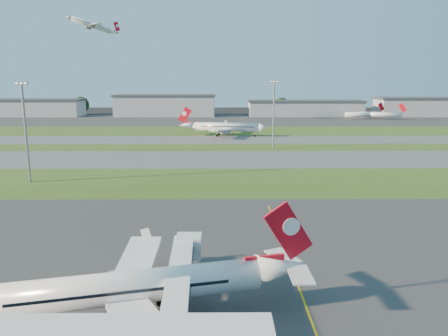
{
  "coord_description": "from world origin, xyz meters",
  "views": [
    {
      "loc": [
        -5.04,
        -59.26,
        26.64
      ],
      "look_at": [
        -4.43,
        35.99,
        7.0
      ],
      "focal_mm": 35.0,
      "sensor_mm": 36.0,
      "label": 1
    }
  ],
  "objects_px": {
    "jet_bridge": "(178,289)",
    "light_mast_west": "(25,126)",
    "mini_jet_far": "(381,114)",
    "light_mast_centre": "(274,110)",
    "airliner_taxiing": "(225,127)",
    "airliner_parked": "(134,288)",
    "mini_jet_near": "(364,114)"
  },
  "relations": [
    {
      "from": "jet_bridge",
      "to": "mini_jet_far",
      "type": "distance_m",
      "value": 266.81
    },
    {
      "from": "jet_bridge",
      "to": "airliner_taxiing",
      "type": "bearing_deg",
      "value": 87.62
    },
    {
      "from": "mini_jet_near",
      "to": "light_mast_west",
      "type": "relative_size",
      "value": 1.09
    },
    {
      "from": "airliner_taxiing",
      "to": "mini_jet_near",
      "type": "relative_size",
      "value": 1.36
    },
    {
      "from": "mini_jet_far",
      "to": "light_mast_west",
      "type": "distance_m",
      "value": 234.82
    },
    {
      "from": "airliner_parked",
      "to": "light_mast_west",
      "type": "distance_m",
      "value": 78.69
    },
    {
      "from": "airliner_parked",
      "to": "light_mast_centre",
      "type": "xyz_separation_m",
      "value": [
        29.68,
        122.7,
        10.86
      ]
    },
    {
      "from": "light_mast_west",
      "to": "mini_jet_near",
      "type": "bearing_deg",
      "value": 50.92
    },
    {
      "from": "airliner_taxiing",
      "to": "light_mast_west",
      "type": "bearing_deg",
      "value": 71.15
    },
    {
      "from": "airliner_taxiing",
      "to": "mini_jet_far",
      "type": "distance_m",
      "value": 132.97
    },
    {
      "from": "mini_jet_near",
      "to": "light_mast_centre",
      "type": "height_order",
      "value": "light_mast_centre"
    },
    {
      "from": "jet_bridge",
      "to": "mini_jet_near",
      "type": "height_order",
      "value": "mini_jet_near"
    },
    {
      "from": "light_mast_west",
      "to": "airliner_taxiing",
      "type": "bearing_deg",
      "value": 60.67
    },
    {
      "from": "airliner_parked",
      "to": "mini_jet_near",
      "type": "height_order",
      "value": "airliner_parked"
    },
    {
      "from": "mini_jet_near",
      "to": "light_mast_west",
      "type": "height_order",
      "value": "light_mast_west"
    },
    {
      "from": "mini_jet_near",
      "to": "mini_jet_far",
      "type": "relative_size",
      "value": 1.05
    },
    {
      "from": "airliner_parked",
      "to": "light_mast_west",
      "type": "relative_size",
      "value": 1.38
    },
    {
      "from": "mini_jet_far",
      "to": "light_mast_west",
      "type": "relative_size",
      "value": 1.04
    },
    {
      "from": "jet_bridge",
      "to": "airliner_parked",
      "type": "xyz_separation_m",
      "value": [
        -4.88,
        0.53,
        -0.06
      ]
    },
    {
      "from": "jet_bridge",
      "to": "airliner_taxiing",
      "type": "height_order",
      "value": "airliner_taxiing"
    },
    {
      "from": "jet_bridge",
      "to": "light_mast_centre",
      "type": "relative_size",
      "value": 1.04
    },
    {
      "from": "airliner_taxiing",
      "to": "mini_jet_near",
      "type": "distance_m",
      "value": 125.67
    },
    {
      "from": "mini_jet_far",
      "to": "light_mast_centre",
      "type": "distance_m",
      "value": 147.49
    },
    {
      "from": "airliner_taxiing",
      "to": "mini_jet_far",
      "type": "height_order",
      "value": "airliner_taxiing"
    },
    {
      "from": "airliner_parked",
      "to": "light_mast_centre",
      "type": "height_order",
      "value": "light_mast_centre"
    },
    {
      "from": "mini_jet_far",
      "to": "light_mast_centre",
      "type": "xyz_separation_m",
      "value": [
        -85.2,
        -119.84,
        11.53
      ]
    },
    {
      "from": "airliner_taxiing",
      "to": "light_mast_centre",
      "type": "relative_size",
      "value": 1.49
    },
    {
      "from": "jet_bridge",
      "to": "mini_jet_far",
      "type": "height_order",
      "value": "mini_jet_far"
    },
    {
      "from": "jet_bridge",
      "to": "light_mast_centre",
      "type": "height_order",
      "value": "light_mast_centre"
    },
    {
      "from": "airliner_parked",
      "to": "light_mast_west",
      "type": "xyz_separation_m",
      "value": [
        -40.32,
        66.7,
        10.86
      ]
    },
    {
      "from": "jet_bridge",
      "to": "light_mast_west",
      "type": "bearing_deg",
      "value": 123.91
    },
    {
      "from": "airliner_parked",
      "to": "light_mast_west",
      "type": "height_order",
      "value": "light_mast_west"
    }
  ]
}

